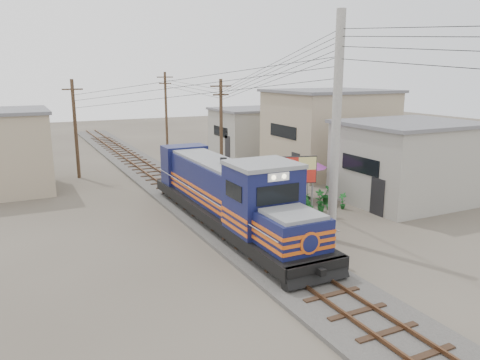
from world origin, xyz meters
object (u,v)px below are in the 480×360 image
locomotive (228,196)px  market_umbrella (308,163)px  vendor (300,188)px  billboard (298,172)px

locomotive → market_umbrella: bearing=23.6°
locomotive → vendor: locomotive is taller
billboard → market_umbrella: 3.14m
market_umbrella → vendor: market_umbrella is taller
vendor → billboard: bearing=12.2°
billboard → market_umbrella: size_ratio=1.07×
locomotive → billboard: size_ratio=4.79×
locomotive → billboard: (4.38, 0.62, 0.66)m
market_umbrella → locomotive: bearing=-156.4°
locomotive → billboard: bearing=8.0°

